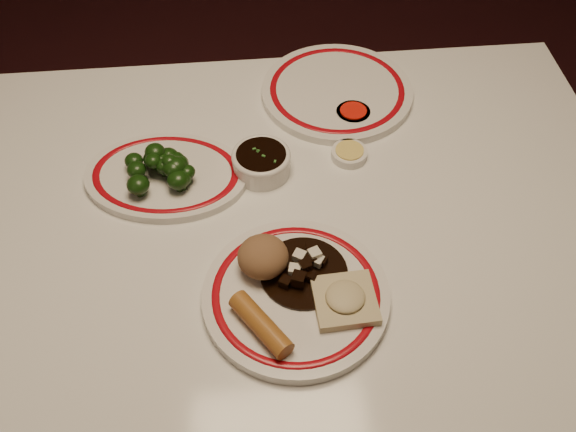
# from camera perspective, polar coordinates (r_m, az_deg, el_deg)

# --- Properties ---
(ground) EXTENTS (7.00, 7.00, 0.00)m
(ground) POSITION_cam_1_polar(r_m,az_deg,el_deg) (1.69, -0.26, -17.19)
(ground) COLOR black
(ground) RESTS_ON ground
(dining_table) EXTENTS (1.20, 0.90, 0.75)m
(dining_table) POSITION_cam_1_polar(r_m,az_deg,el_deg) (1.11, -0.38, -3.85)
(dining_table) COLOR white
(dining_table) RESTS_ON ground
(main_plate) EXTENTS (0.32, 0.32, 0.02)m
(main_plate) POSITION_cam_1_polar(r_m,az_deg,el_deg) (0.95, 0.70, -7.08)
(main_plate) COLOR silver
(main_plate) RESTS_ON dining_table
(rice_mound) EXTENTS (0.08, 0.08, 0.05)m
(rice_mound) POSITION_cam_1_polar(r_m,az_deg,el_deg) (0.95, -2.24, -3.64)
(rice_mound) COLOR brown
(rice_mound) RESTS_ON main_plate
(spring_roll) EXTENTS (0.09, 0.11, 0.03)m
(spring_roll) POSITION_cam_1_polar(r_m,az_deg,el_deg) (0.90, -2.43, -9.60)
(spring_roll) COLOR #A56728
(spring_roll) RESTS_ON main_plate
(fried_wonton) EXTENTS (0.09, 0.09, 0.02)m
(fried_wonton) POSITION_cam_1_polar(r_m,az_deg,el_deg) (0.93, 5.09, -7.38)
(fried_wonton) COLOR #C3B68A
(fried_wonton) RESTS_ON main_plate
(stirfry_heap) EXTENTS (0.13, 0.13, 0.03)m
(stirfry_heap) POSITION_cam_1_polar(r_m,az_deg,el_deg) (0.96, 1.49, -4.82)
(stirfry_heap) COLOR black
(stirfry_heap) RESTS_ON main_plate
(broccoli_plate) EXTENTS (0.31, 0.28, 0.02)m
(broccoli_plate) POSITION_cam_1_polar(r_m,az_deg,el_deg) (1.12, -10.78, 3.55)
(broccoli_plate) COLOR silver
(broccoli_plate) RESTS_ON dining_table
(broccoli_pile) EXTENTS (0.12, 0.10, 0.05)m
(broccoli_pile) POSITION_cam_1_polar(r_m,az_deg,el_deg) (1.10, -10.93, 4.41)
(broccoli_pile) COLOR #23471C
(broccoli_pile) RESTS_ON broccoli_plate
(soy_bowl) EXTENTS (0.10, 0.10, 0.04)m
(soy_bowl) POSITION_cam_1_polar(r_m,az_deg,el_deg) (1.11, -2.38, 4.74)
(soy_bowl) COLOR silver
(soy_bowl) RESTS_ON dining_table
(sweet_sour_dish) EXTENTS (0.06, 0.06, 0.02)m
(sweet_sour_dish) POSITION_cam_1_polar(r_m,az_deg,el_deg) (1.22, 5.80, 9.00)
(sweet_sour_dish) COLOR silver
(sweet_sour_dish) RESTS_ON dining_table
(mustard_dish) EXTENTS (0.06, 0.06, 0.02)m
(mustard_dish) POSITION_cam_1_polar(r_m,az_deg,el_deg) (1.15, 5.47, 5.54)
(mustard_dish) COLOR silver
(mustard_dish) RESTS_ON dining_table
(far_plate) EXTENTS (0.38, 0.38, 0.02)m
(far_plate) POSITION_cam_1_polar(r_m,az_deg,el_deg) (1.27, 4.37, 11.00)
(far_plate) COLOR silver
(far_plate) RESTS_ON dining_table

